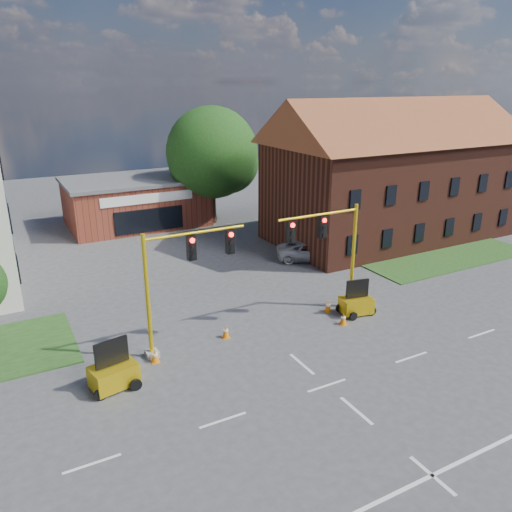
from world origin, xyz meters
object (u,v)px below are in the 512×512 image
(signal_mast_west, at_px, (180,275))
(trailer_west, at_px, (114,373))
(trailer_east, at_px, (356,304))
(signal_mast_east, at_px, (330,248))
(pickup_white, at_px, (310,251))

(signal_mast_west, distance_m, trailer_west, 5.30)
(signal_mast_west, height_order, trailer_east, signal_mast_west)
(trailer_east, bearing_deg, signal_mast_east, 158.38)
(signal_mast_east, bearing_deg, signal_mast_west, 180.00)
(trailer_east, relative_size, pickup_white, 0.40)
(signal_mast_west, bearing_deg, trailer_east, -5.08)
(signal_mast_west, relative_size, trailer_west, 2.84)
(signal_mast_east, distance_m, trailer_west, 13.07)
(signal_mast_west, relative_size, trailer_east, 3.12)
(pickup_white, bearing_deg, trailer_west, 144.73)
(trailer_east, bearing_deg, trailer_west, -164.97)
(signal_mast_east, xyz_separation_m, pickup_white, (4.27, 8.04, -3.23))
(signal_mast_west, height_order, pickup_white, signal_mast_west)
(pickup_white, bearing_deg, trailer_east, -173.37)
(trailer_west, height_order, pickup_white, trailer_west)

